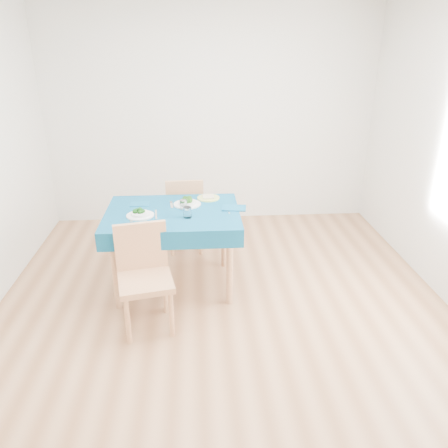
{
  "coord_description": "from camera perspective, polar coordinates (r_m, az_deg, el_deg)",
  "views": [
    {
      "loc": [
        -0.22,
        -3.13,
        2.19
      ],
      "look_at": [
        0.0,
        0.0,
        0.85
      ],
      "focal_mm": 35.0,
      "sensor_mm": 36.0,
      "label": 1
    }
  ],
  "objects": [
    {
      "name": "room_shell",
      "position": [
        3.25,
        0.0,
        8.11
      ],
      "size": [
        4.02,
        4.52,
        2.73
      ],
      "color": "brown",
      "rests_on": "ground"
    },
    {
      "name": "table",
      "position": [
        4.09,
        -6.51,
        -3.3
      ],
      "size": [
        1.19,
        0.9,
        0.76
      ],
      "primitive_type": "cube",
      "color": "navy",
      "rests_on": "ground"
    },
    {
      "name": "chair_near",
      "position": [
        3.47,
        -10.33,
        -6.07
      ],
      "size": [
        0.5,
        0.53,
        1.04
      ],
      "primitive_type": "cube",
      "rotation": [
        0.0,
        0.0,
        0.2
      ],
      "color": "tan",
      "rests_on": "ground"
    },
    {
      "name": "chair_far",
      "position": [
        4.77,
        -5.13,
        2.06
      ],
      "size": [
        0.4,
        0.44,
        0.97
      ],
      "primitive_type": "cube",
      "rotation": [
        0.0,
        0.0,
        3.18
      ],
      "color": "tan",
      "rests_on": "ground"
    },
    {
      "name": "bowl_near",
      "position": [
        3.86,
        -10.91,
        1.53
      ],
      "size": [
        0.24,
        0.24,
        0.07
      ],
      "primitive_type": null,
      "color": "white",
      "rests_on": "table"
    },
    {
      "name": "bowl_far",
      "position": [
        4.07,
        -4.83,
        3.02
      ],
      "size": [
        0.25,
        0.25,
        0.08
      ],
      "primitive_type": null,
      "color": "white",
      "rests_on": "table"
    },
    {
      "name": "fork_near",
      "position": [
        3.85,
        -12.14,
        0.75
      ],
      "size": [
        0.06,
        0.17,
        0.0
      ],
      "primitive_type": "cube",
      "rotation": [
        0.0,
        0.0,
        0.24
      ],
      "color": "silver",
      "rests_on": "table"
    },
    {
      "name": "knife_near",
      "position": [
        3.89,
        -8.87,
        1.26
      ],
      "size": [
        0.04,
        0.22,
        0.0
      ],
      "primitive_type": "cube",
      "rotation": [
        0.0,
        0.0,
        0.09
      ],
      "color": "silver",
      "rests_on": "table"
    },
    {
      "name": "fork_far",
      "position": [
        4.09,
        -6.87,
        2.49
      ],
      "size": [
        0.04,
        0.17,
        0.0
      ],
      "primitive_type": "cube",
      "rotation": [
        0.0,
        0.0,
        0.11
      ],
      "color": "silver",
      "rests_on": "table"
    },
    {
      "name": "knife_far",
      "position": [
        3.95,
        0.55,
        1.88
      ],
      "size": [
        0.02,
        0.2,
        0.0
      ],
      "primitive_type": "cube",
      "rotation": [
        0.0,
        0.0,
        0.04
      ],
      "color": "silver",
      "rests_on": "table"
    },
    {
      "name": "napkin_near",
      "position": [
        4.15,
        -10.9,
        2.56
      ],
      "size": [
        0.18,
        0.13,
        0.01
      ],
      "primitive_type": "cube",
      "rotation": [
        0.0,
        0.0,
        0.0
      ],
      "color": "navy",
      "rests_on": "table"
    },
    {
      "name": "napkin_far",
      "position": [
        3.97,
        1.33,
        2.1
      ],
      "size": [
        0.23,
        0.18,
        0.01
      ],
      "primitive_type": "cube",
      "rotation": [
        0.0,
        0.0,
        -0.14
      ],
      "color": "navy",
      "rests_on": "table"
    },
    {
      "name": "tumbler_center",
      "position": [
        3.97,
        -5.33,
        2.55
      ],
      "size": [
        0.07,
        0.07,
        0.09
      ],
      "primitive_type": "cylinder",
      "color": "white",
      "rests_on": "table"
    },
    {
      "name": "tumbler_side",
      "position": [
        3.78,
        -4.81,
        1.52
      ],
      "size": [
        0.07,
        0.07,
        0.09
      ],
      "primitive_type": "cylinder",
      "color": "white",
      "rests_on": "table"
    },
    {
      "name": "side_plate",
      "position": [
        4.23,
        -2.05,
        3.42
      ],
      "size": [
        0.22,
        0.22,
        0.01
      ],
      "primitive_type": "cylinder",
      "color": "#C2D467",
      "rests_on": "table"
    },
    {
      "name": "bread_slice",
      "position": [
        4.23,
        -2.06,
        3.59
      ],
      "size": [
        0.11,
        0.11,
        0.02
      ],
      "primitive_type": "cube",
      "rotation": [
        0.0,
        0.0,
        0.02
      ],
      "color": "beige",
      "rests_on": "side_plate"
    }
  ]
}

